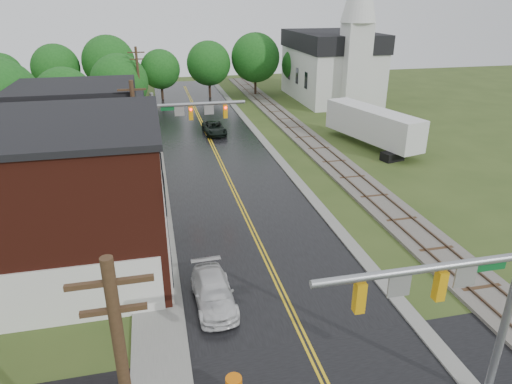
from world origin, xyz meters
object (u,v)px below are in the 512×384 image
object	(u,v)px
traffic_signal_far	(182,120)
tree_left_c	(67,99)
utility_pole_b	(138,145)
suv_dark	(214,128)
brick_building	(24,202)
church	(334,59)
utility_pole_c	(139,87)
tree_left_e	(121,84)
semi_trailer	(373,125)
pickup_white	(213,292)
traffic_signal_near	(458,296)

from	to	relation	value
traffic_signal_far	tree_left_c	size ratio (longest dim) A/B	0.96
utility_pole_b	suv_dark	world-z (taller)	utility_pole_b
brick_building	church	world-z (taller)	church
utility_pole_b	utility_pole_c	xyz separation A→B (m)	(0.00, 22.00, 0.00)
tree_left_e	semi_trailer	world-z (taller)	tree_left_e
church	utility_pole_c	distance (m)	28.54
tree_left_c	suv_dark	size ratio (longest dim) A/B	1.63
brick_building	tree_left_e	size ratio (longest dim) A/B	1.75
pickup_white	traffic_signal_far	bearing A→B (deg)	87.90
tree_left_c	pickup_white	size ratio (longest dim) A/B	1.68
church	tree_left_c	bearing A→B (deg)	-157.76
traffic_signal_near	tree_left_e	world-z (taller)	tree_left_e
suv_dark	utility_pole_b	bearing A→B (deg)	-115.57
utility_pole_b	tree_left_c	xyz separation A→B (m)	(-7.05, 17.90, -0.21)
utility_pole_b	semi_trailer	xyz separation A→B (m)	(22.29, 9.91, -2.47)
traffic_signal_far	suv_dark	size ratio (longest dim) A/B	1.57
traffic_signal_near	tree_left_e	distance (m)	45.59
brick_building	semi_trailer	xyz separation A→B (m)	(27.98, 16.91, -1.90)
utility_pole_c	utility_pole_b	bearing A→B (deg)	-90.00
traffic_signal_far	pickup_white	size ratio (longest dim) A/B	1.61
traffic_signal_far	tree_left_c	world-z (taller)	tree_left_c
brick_building	traffic_signal_far	bearing A→B (deg)	53.08
traffic_signal_far	pickup_white	distance (m)	17.54
brick_building	traffic_signal_far	world-z (taller)	brick_building
utility_pole_c	semi_trailer	bearing A→B (deg)	-28.47
pickup_white	tree_left_e	bearing A→B (deg)	96.51
traffic_signal_near	semi_trailer	distance (m)	32.35
traffic_signal_near	traffic_signal_far	world-z (taller)	same
church	traffic_signal_near	world-z (taller)	church
tree_left_c	utility_pole_c	bearing A→B (deg)	30.20
utility_pole_c	tree_left_e	world-z (taller)	utility_pole_c
brick_building	tree_left_c	size ratio (longest dim) A/B	1.87
semi_trailer	tree_left_e	bearing A→B (deg)	150.12
traffic_signal_near	tree_left_e	xyz separation A→B (m)	(-12.32, 43.90, -0.16)
brick_building	pickup_white	bearing A→B (deg)	-29.15
church	utility_pole_b	size ratio (longest dim) A/B	2.22
church	pickup_white	world-z (taller)	church
utility_pole_c	church	bearing A→B (deg)	19.97
utility_pole_c	pickup_white	distance (m)	34.40
brick_building	church	bearing A→B (deg)	50.02
tree_left_c	tree_left_e	bearing A→B (deg)	50.19
traffic_signal_near	suv_dark	xyz separation A→B (m)	(-2.67, 37.90, -4.32)
traffic_signal_near	church	bearing A→B (deg)	72.28
suv_dark	pickup_white	distance (m)	30.21
tree_left_e	suv_dark	size ratio (longest dim) A/B	1.74
utility_pole_c	tree_left_c	distance (m)	8.16
brick_building	pickup_white	distance (m)	10.84
church	tree_left_c	distance (m)	36.59
brick_building	pickup_white	world-z (taller)	brick_building
traffic_signal_near	tree_left_c	xyz separation A→B (m)	(-17.32, 37.90, -0.46)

